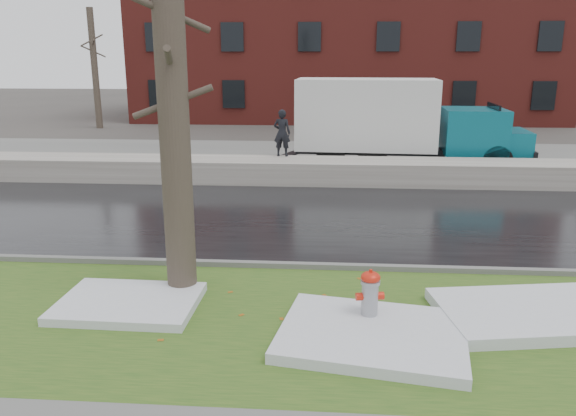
# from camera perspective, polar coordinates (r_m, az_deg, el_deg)

# --- Properties ---
(ground) EXTENTS (120.00, 120.00, 0.00)m
(ground) POSITION_cam_1_polar(r_m,az_deg,el_deg) (9.95, -1.90, -8.33)
(ground) COLOR #47423D
(ground) RESTS_ON ground
(verge) EXTENTS (60.00, 4.50, 0.04)m
(verge) POSITION_cam_1_polar(r_m,az_deg,el_deg) (8.82, -2.76, -11.44)
(verge) COLOR #294D19
(verge) RESTS_ON ground
(road) EXTENTS (60.00, 7.00, 0.03)m
(road) POSITION_cam_1_polar(r_m,az_deg,el_deg) (14.17, 0.00, -1.00)
(road) COLOR black
(road) RESTS_ON ground
(parking_lot) EXTENTS (60.00, 9.00, 0.03)m
(parking_lot) POSITION_cam_1_polar(r_m,az_deg,el_deg) (22.44, 1.58, 5.06)
(parking_lot) COLOR slate
(parking_lot) RESTS_ON ground
(curb) EXTENTS (60.00, 0.15, 0.14)m
(curb) POSITION_cam_1_polar(r_m,az_deg,el_deg) (10.84, -1.35, -5.88)
(curb) COLOR slate
(curb) RESTS_ON ground
(snowbank) EXTENTS (60.00, 1.60, 0.75)m
(snowbank) POSITION_cam_1_polar(r_m,az_deg,el_deg) (18.16, 0.97, 3.79)
(snowbank) COLOR #ABA69C
(snowbank) RESTS_ON ground
(brick_building) EXTENTS (26.00, 12.00, 10.00)m
(brick_building) POSITION_cam_1_polar(r_m,az_deg,el_deg) (39.09, 5.89, 16.65)
(brick_building) COLOR maroon
(brick_building) RESTS_ON ground
(bg_tree_left) EXTENTS (1.40, 1.62, 6.50)m
(bg_tree_left) POSITION_cam_1_polar(r_m,az_deg,el_deg) (33.68, -19.05, 13.33)
(bg_tree_left) COLOR brown
(bg_tree_left) RESTS_ON ground
(bg_tree_center) EXTENTS (1.40, 1.62, 6.50)m
(bg_tree_center) POSITION_cam_1_polar(r_m,az_deg,el_deg) (35.76, -7.32, 14.08)
(bg_tree_center) COLOR brown
(bg_tree_center) RESTS_ON ground
(fire_hydrant) EXTENTS (0.44, 0.39, 0.88)m
(fire_hydrant) POSITION_cam_1_polar(r_m,az_deg,el_deg) (8.59, 8.31, -8.74)
(fire_hydrant) COLOR #97989E
(fire_hydrant) RESTS_ON verge
(tree) EXTENTS (1.30, 1.54, 6.27)m
(tree) POSITION_cam_1_polar(r_m,az_deg,el_deg) (9.25, -11.59, 10.10)
(tree) COLOR brown
(tree) RESTS_ON verge
(box_truck) EXTENTS (9.59, 2.61, 3.18)m
(box_truck) POSITION_cam_1_polar(r_m,az_deg,el_deg) (20.86, 10.69, 8.66)
(box_truck) COLOR black
(box_truck) RESTS_ON ground
(worker) EXTENTS (0.61, 0.45, 1.54)m
(worker) POSITION_cam_1_polar(r_m,az_deg,el_deg) (18.60, -0.61, 7.64)
(worker) COLOR black
(worker) RESTS_ON snowbank
(snow_patch_near) EXTENTS (2.90, 2.41, 0.16)m
(snow_patch_near) POSITION_cam_1_polar(r_m,az_deg,el_deg) (8.29, 8.54, -12.65)
(snow_patch_near) COLOR silver
(snow_patch_near) RESTS_ON verge
(snow_patch_far) EXTENTS (2.23, 1.64, 0.14)m
(snow_patch_far) POSITION_cam_1_polar(r_m,az_deg,el_deg) (9.55, -15.88, -9.27)
(snow_patch_far) COLOR silver
(snow_patch_far) RESTS_ON verge
(snow_patch_side) EXTENTS (3.05, 2.22, 0.18)m
(snow_patch_side) POSITION_cam_1_polar(r_m,az_deg,el_deg) (9.58, 23.55, -9.78)
(snow_patch_side) COLOR silver
(snow_patch_side) RESTS_ON verge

